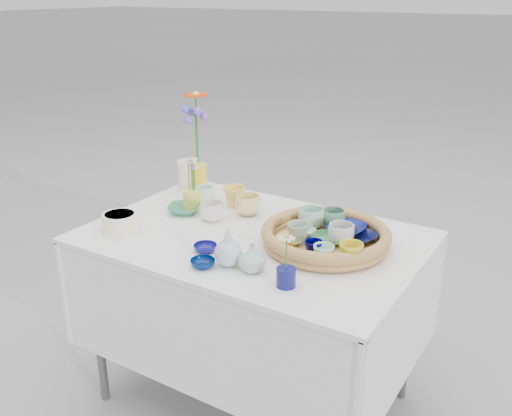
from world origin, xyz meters
The scene contains 34 objects.
ground centered at (0.00, 0.00, 0.00)m, with size 80.00×80.00×0.00m, color #9A9A99.
display_table centered at (0.00, 0.00, 0.00)m, with size 1.26×0.86×0.77m, color white, non-canonical shape.
wicker_tray centered at (0.28, 0.05, 0.80)m, with size 0.47×0.47×0.08m, color olive, non-canonical shape.
tray_ceramic_0 centered at (0.31, 0.16, 0.80)m, with size 0.14×0.14×0.04m, color navy.
tray_ceramic_1 centered at (0.38, 0.12, 0.80)m, with size 0.12×0.12×0.03m, color #0A0F36.
tray_ceramic_2 centered at (0.43, -0.07, 0.82)m, with size 0.08×0.08×0.08m, color gold.
tray_ceramic_3 centered at (0.29, 0.04, 0.80)m, with size 0.11×0.11×0.03m, color #428D57.
tray_ceramic_4 centered at (0.20, -0.01, 0.82)m, with size 0.08×0.08×0.08m, color #8CA88D.
tray_ceramic_5 centered at (0.19, 0.06, 0.80)m, with size 0.08×0.08×0.03m, color #B2E6DE.
tray_ceramic_6 centered at (0.17, 0.14, 0.82)m, with size 0.10×0.10×0.08m, color #9ECBB3.
tray_ceramic_7 centered at (0.33, 0.07, 0.82)m, with size 0.10×0.10×0.08m, color silver.
tray_ceramic_8 centered at (0.37, 0.23, 0.79)m, with size 0.09×0.09×0.02m, color #78A8CF.
tray_ceramic_9 centered at (0.30, -0.08, 0.81)m, with size 0.07×0.07×0.06m, color #020040.
tray_ceramic_10 centered at (0.17, -0.03, 0.80)m, with size 0.10×0.10×0.03m, color #F0CA61.
tray_ceramic_11 centered at (0.35, -0.11, 0.82)m, with size 0.07×0.07×0.07m, color #A6E0CF.
tray_ceramic_12 centered at (0.24, 0.19, 0.82)m, with size 0.09×0.09×0.07m, color #528B66.
loose_ceramic_0 centered at (-0.24, 0.22, 0.81)m, with size 0.09×0.09×0.09m, color #FACC4B.
loose_ceramic_1 centered at (-0.13, 0.17, 0.81)m, with size 0.11×0.11×0.09m, color #F2D47C.
loose_ceramic_2 centered at (-0.37, 0.04, 0.78)m, with size 0.14×0.14×0.03m, color #33835D.
loose_ceramic_3 centered at (-0.22, 0.04, 0.80)m, with size 0.10×0.10×0.08m, color silver.
loose_ceramic_4 centered at (-0.07, -0.21, 0.78)m, with size 0.08×0.08×0.03m, color navy.
loose_ceramic_5 centered at (-0.38, 0.20, 0.80)m, with size 0.09×0.09×0.07m, color silver.
loose_ceramic_6 centered at (0.00, -0.32, 0.78)m, with size 0.09×0.09×0.03m, color #001851.
fluted_bowl centered at (-0.46, -0.24, 0.80)m, with size 0.14×0.14×0.07m, color white, non-canonical shape.
bud_vase_paleblue centered at (0.06, -0.26, 0.84)m, with size 0.10×0.10×0.15m, color #A8BFCA, non-canonical shape.
bud_vase_seafoam centered at (0.15, -0.25, 0.81)m, with size 0.09×0.09×0.10m, color #99BBAD.
bud_vase_cobalt centered at (0.30, -0.29, 0.80)m, with size 0.06×0.06×0.06m, color #0F1156.
single_daisy centered at (0.30, -0.28, 0.88)m, with size 0.07×0.07×0.12m, color white, non-canonical shape.
tall_vase_yellow centered at (-0.48, 0.29, 0.83)m, with size 0.07×0.07×0.14m, color yellow.
gerbera centered at (-0.49, 0.30, 1.06)m, with size 0.13×0.13×0.33m, color #FF3A00, non-canonical shape.
hydrangea centered at (-0.48, 0.29, 1.01)m, with size 0.09×0.09×0.31m, color #8051D0, non-canonical shape.
white_pitcher centered at (-0.54, 0.30, 0.83)m, with size 0.14×0.10×0.14m, color #F0E8CE, non-canonical shape.
daisy_cup centered at (-0.37, 0.10, 0.81)m, with size 0.08×0.08×0.08m, color #E8E44E.
daisy_posy centered at (-0.38, 0.11, 0.92)m, with size 0.08×0.08×0.14m, color white, non-canonical shape.
Camera 1 is at (1.06, -1.70, 1.65)m, focal length 40.00 mm.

